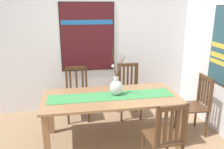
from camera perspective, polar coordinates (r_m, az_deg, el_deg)
The scene contains 9 objects.
wall_back at distance 4.64m, azimuth -3.52°, elevation 8.00°, with size 6.40×0.12×2.70m, color silver.
dining_table at distance 3.54m, azimuth -0.20°, elevation -6.75°, with size 2.02×0.92×0.73m.
table_runner at distance 3.50m, azimuth -0.21°, elevation -5.25°, with size 1.86×0.36×0.01m, color #388447.
centerpiece_vase at distance 3.49m, azimuth 1.01°, elevation -2.99°, with size 0.19×0.24×0.73m.
chair_0 at distance 4.35m, azimuth -8.45°, elevation -4.40°, with size 0.42×0.42×0.96m.
chair_1 at distance 3.01m, azimuth 12.84°, elevation -14.40°, with size 0.45×0.45×0.96m.
chair_2 at distance 4.04m, azimuth 19.82°, elevation -6.73°, with size 0.43×0.43×0.97m.
chair_3 at distance 4.43m, azimuth 4.11°, elevation -3.59°, with size 0.43×0.43×0.99m.
painting_on_back_wall at distance 4.54m, azimuth -5.98°, elevation 9.05°, with size 1.03×0.05×1.30m.
Camera 1 is at (-0.52, -2.69, 2.04)m, focal length 37.56 mm.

